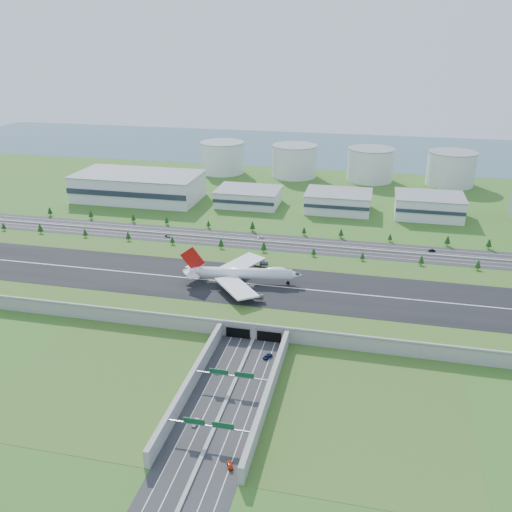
% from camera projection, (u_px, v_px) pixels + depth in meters
% --- Properties ---
extents(ground, '(1200.00, 1200.00, 0.00)m').
position_uv_depth(ground, '(272.00, 298.00, 335.02)').
color(ground, '#3C5C1C').
rests_on(ground, ground).
extents(airfield_deck, '(520.00, 100.00, 9.20)m').
position_uv_depth(airfield_deck, '(272.00, 292.00, 333.38)').
color(airfield_deck, gray).
rests_on(airfield_deck, ground).
extents(underpass_road, '(38.80, 120.40, 8.00)m').
position_uv_depth(underpass_road, '(229.00, 388.00, 244.00)').
color(underpass_road, '#28282B').
rests_on(underpass_road, ground).
extents(sign_gantry_near, '(38.70, 0.70, 9.80)m').
position_uv_depth(sign_gantry_near, '(231.00, 376.00, 246.61)').
color(sign_gantry_near, gray).
rests_on(sign_gantry_near, ground).
extents(sign_gantry_far, '(38.70, 0.70, 9.80)m').
position_uv_depth(sign_gantry_far, '(209.00, 426.00, 215.02)').
color(sign_gantry_far, gray).
rests_on(sign_gantry_far, ground).
extents(north_expressway, '(560.00, 36.00, 0.12)m').
position_uv_depth(north_expressway, '(295.00, 244.00, 420.73)').
color(north_expressway, '#28282B').
rests_on(north_expressway, ground).
extents(tree_row, '(502.19, 48.59, 8.24)m').
position_uv_depth(tree_row, '(303.00, 239.00, 417.51)').
color(tree_row, '#3D2819').
rests_on(tree_row, ground).
extents(hangar_west, '(120.00, 60.00, 25.00)m').
position_uv_depth(hangar_west, '(139.00, 187.00, 531.74)').
color(hangar_west, silver).
rests_on(hangar_west, ground).
extents(hangar_mid_a, '(58.00, 42.00, 15.00)m').
position_uv_depth(hangar_mid_a, '(248.00, 197.00, 515.81)').
color(hangar_mid_a, silver).
rests_on(hangar_mid_a, ground).
extents(hangar_mid_b, '(58.00, 42.00, 17.00)m').
position_uv_depth(hangar_mid_b, '(338.00, 202.00, 498.18)').
color(hangar_mid_b, silver).
rests_on(hangar_mid_b, ground).
extents(hangar_mid_c, '(58.00, 42.00, 19.00)m').
position_uv_depth(hangar_mid_c, '(429.00, 206.00, 481.55)').
color(hangar_mid_c, silver).
rests_on(hangar_mid_c, ground).
extents(fuel_tank_a, '(50.00, 50.00, 35.00)m').
position_uv_depth(fuel_tank_a, '(222.00, 158.00, 632.49)').
color(fuel_tank_a, silver).
rests_on(fuel_tank_a, ground).
extents(fuel_tank_b, '(50.00, 50.00, 35.00)m').
position_uv_depth(fuel_tank_b, '(294.00, 161.00, 615.23)').
color(fuel_tank_b, silver).
rests_on(fuel_tank_b, ground).
extents(fuel_tank_c, '(50.00, 50.00, 35.00)m').
position_uv_depth(fuel_tank_c, '(370.00, 165.00, 597.97)').
color(fuel_tank_c, silver).
rests_on(fuel_tank_c, ground).
extents(fuel_tank_d, '(50.00, 50.00, 35.00)m').
position_uv_depth(fuel_tank_d, '(451.00, 169.00, 580.71)').
color(fuel_tank_d, silver).
rests_on(fuel_tank_d, ground).
extents(bay_water, '(1200.00, 260.00, 0.06)m').
position_uv_depth(bay_water, '(337.00, 149.00, 768.17)').
color(bay_water, '#355566').
rests_on(bay_water, ground).
extents(boeing_747, '(75.19, 70.60, 23.33)m').
position_uv_depth(boeing_747, '(242.00, 273.00, 334.33)').
color(boeing_747, white).
rests_on(boeing_747, airfield_deck).
extents(car_0, '(2.34, 4.61, 1.50)m').
position_uv_depth(car_0, '(218.00, 371.00, 261.14)').
color(car_0, '#9D9CA1').
rests_on(car_0, ground).
extents(car_1, '(1.91, 4.99, 1.62)m').
position_uv_depth(car_1, '(195.00, 422.00, 226.42)').
color(car_1, white).
rests_on(car_1, ground).
extents(car_2, '(4.89, 6.54, 1.65)m').
position_uv_depth(car_2, '(268.00, 356.00, 272.92)').
color(car_2, '#0C1A3E').
rests_on(car_2, ground).
extents(car_3, '(3.97, 5.48, 1.47)m').
position_uv_depth(car_3, '(230.00, 465.00, 204.14)').
color(car_3, red).
rests_on(car_3, ground).
extents(car_4, '(5.27, 3.79, 1.67)m').
position_uv_depth(car_4, '(167.00, 236.00, 435.19)').
color(car_4, '#4C4C50').
rests_on(car_4, ground).
extents(car_5, '(5.41, 2.81, 1.70)m').
position_uv_depth(car_5, '(432.00, 250.00, 406.08)').
color(car_5, black).
rests_on(car_5, ground).
extents(car_7, '(5.78, 3.61, 1.56)m').
position_uv_depth(car_7, '(260.00, 237.00, 433.27)').
color(car_7, white).
rests_on(car_7, ground).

